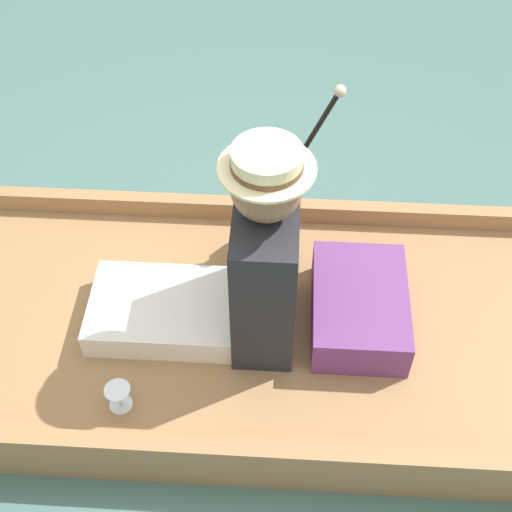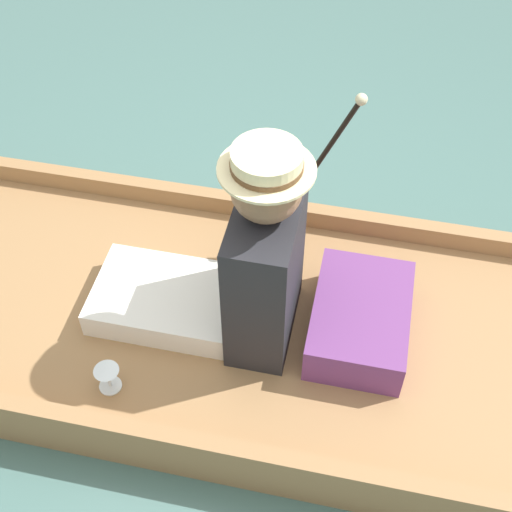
% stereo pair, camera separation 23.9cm
% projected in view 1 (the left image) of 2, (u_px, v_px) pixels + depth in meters
% --- Properties ---
extents(ground_plane, '(16.00, 16.00, 0.00)m').
position_uv_depth(ground_plane, '(245.00, 343.00, 2.81)').
color(ground_plane, '#476B66').
extents(punt_boat, '(1.17, 3.21, 0.24)m').
position_uv_depth(punt_boat, '(245.00, 331.00, 2.75)').
color(punt_boat, '#997047').
rests_on(punt_boat, ground_plane).
extents(seat_cushion, '(0.49, 0.34, 0.17)m').
position_uv_depth(seat_cushion, '(359.00, 307.00, 2.63)').
color(seat_cushion, '#6B3875').
rests_on(seat_cushion, punt_boat).
extents(seated_person, '(0.41, 0.80, 0.85)m').
position_uv_depth(seated_person, '(238.00, 269.00, 2.45)').
color(seated_person, white).
rests_on(seated_person, punt_boat).
extents(teddy_bear, '(0.25, 0.14, 0.35)m').
position_uv_depth(teddy_bear, '(252.00, 229.00, 2.78)').
color(teddy_bear, '#9E754C').
rests_on(teddy_bear, punt_boat).
extents(wine_glass, '(0.09, 0.09, 0.10)m').
position_uv_depth(wine_glass, '(118.00, 394.00, 2.40)').
color(wine_glass, silver).
rests_on(wine_glass, punt_boat).
extents(walking_cane, '(0.04, 0.33, 0.74)m').
position_uv_depth(walking_cane, '(303.00, 151.00, 2.68)').
color(walking_cane, black).
rests_on(walking_cane, punt_boat).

